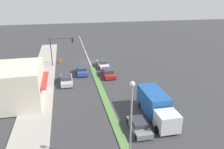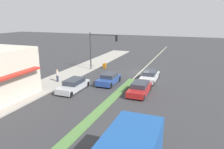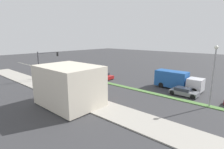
{
  "view_description": "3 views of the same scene",
  "coord_description": "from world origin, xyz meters",
  "px_view_note": "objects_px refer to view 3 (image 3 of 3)",
  "views": [
    {
      "loc": [
        4.82,
        43.94,
        13.87
      ],
      "look_at": [
        -1.74,
        14.05,
        2.24
      ],
      "focal_mm": 35.0,
      "sensor_mm": 36.0,
      "label": 1
    },
    {
      "loc": [
        -7.43,
        30.67,
        8.14
      ],
      "look_at": [
        0.88,
        9.17,
        1.92
      ],
      "focal_mm": 35.0,
      "sensor_mm": 36.0,
      "label": 2
    },
    {
      "loc": [
        23.08,
        33.69,
        8.34
      ],
      "look_at": [
        -0.42,
        12.88,
        1.7
      ],
      "focal_mm": 28.0,
      "sensor_mm": 36.0,
      "label": 3
    }
  ],
  "objects_px": {
    "traffic_signal_main": "(45,61)",
    "coupe_blue": "(80,78)",
    "warning_aframe_sign": "(44,76)",
    "hatchback_red": "(103,76)",
    "street_lamp": "(214,69)",
    "van_white": "(87,72)",
    "delivery_truck": "(177,80)",
    "sedan_silver": "(81,84)",
    "pedestrian": "(57,84)",
    "suv_grey": "(184,92)"
  },
  "relations": [
    {
      "from": "delivery_truck",
      "to": "coupe_blue",
      "type": "height_order",
      "value": "delivery_truck"
    },
    {
      "from": "street_lamp",
      "to": "warning_aframe_sign",
      "type": "height_order",
      "value": "street_lamp"
    },
    {
      "from": "pedestrian",
      "to": "suv_grey",
      "type": "xyz_separation_m",
      "value": [
        -10.64,
        16.74,
        -0.36
      ]
    },
    {
      "from": "pedestrian",
      "to": "sedan_silver",
      "type": "bearing_deg",
      "value": 151.08
    },
    {
      "from": "sedan_silver",
      "to": "van_white",
      "type": "xyz_separation_m",
      "value": [
        -7.2,
        -6.94,
        -0.0
      ]
    },
    {
      "from": "delivery_truck",
      "to": "street_lamp",
      "type": "bearing_deg",
      "value": 50.9
    },
    {
      "from": "hatchback_red",
      "to": "van_white",
      "type": "bearing_deg",
      "value": -90.0
    },
    {
      "from": "delivery_truck",
      "to": "sedan_silver",
      "type": "height_order",
      "value": "delivery_truck"
    },
    {
      "from": "street_lamp",
      "to": "warning_aframe_sign",
      "type": "relative_size",
      "value": 8.8
    },
    {
      "from": "traffic_signal_main",
      "to": "street_lamp",
      "type": "xyz_separation_m",
      "value": [
        -6.12,
        28.26,
        0.88
      ]
    },
    {
      "from": "traffic_signal_main",
      "to": "pedestrian",
      "type": "bearing_deg",
      "value": 73.09
    },
    {
      "from": "delivery_truck",
      "to": "sedan_silver",
      "type": "xyz_separation_m",
      "value": [
        10.0,
        -12.61,
        -0.85
      ]
    },
    {
      "from": "warning_aframe_sign",
      "to": "hatchback_red",
      "type": "height_order",
      "value": "hatchback_red"
    },
    {
      "from": "traffic_signal_main",
      "to": "coupe_blue",
      "type": "relative_size",
      "value": 1.43
    },
    {
      "from": "sedan_silver",
      "to": "coupe_blue",
      "type": "distance_m",
      "value": 4.61
    },
    {
      "from": "traffic_signal_main",
      "to": "delivery_truck",
      "type": "height_order",
      "value": "traffic_signal_main"
    },
    {
      "from": "street_lamp",
      "to": "coupe_blue",
      "type": "height_order",
      "value": "street_lamp"
    },
    {
      "from": "street_lamp",
      "to": "pedestrian",
      "type": "xyz_separation_m",
      "value": [
        8.44,
        -20.66,
        -3.83
      ]
    },
    {
      "from": "warning_aframe_sign",
      "to": "sedan_silver",
      "type": "xyz_separation_m",
      "value": [
        -0.89,
        10.98,
        0.19
      ]
    },
    {
      "from": "coupe_blue",
      "to": "street_lamp",
      "type": "bearing_deg",
      "value": 95.6
    },
    {
      "from": "hatchback_red",
      "to": "van_white",
      "type": "xyz_separation_m",
      "value": [
        0.0,
        -5.37,
        0.0
      ]
    },
    {
      "from": "sedan_silver",
      "to": "suv_grey",
      "type": "bearing_deg",
      "value": 115.88
    },
    {
      "from": "street_lamp",
      "to": "van_white",
      "type": "relative_size",
      "value": 1.61
    },
    {
      "from": "warning_aframe_sign",
      "to": "coupe_blue",
      "type": "bearing_deg",
      "value": 116.8
    },
    {
      "from": "delivery_truck",
      "to": "van_white",
      "type": "xyz_separation_m",
      "value": [
        2.8,
        -19.55,
        -0.86
      ]
    },
    {
      "from": "pedestrian",
      "to": "coupe_blue",
      "type": "distance_m",
      "value": 6.49
    },
    {
      "from": "suv_grey",
      "to": "hatchback_red",
      "type": "distance_m",
      "value": 16.41
    },
    {
      "from": "street_lamp",
      "to": "suv_grey",
      "type": "distance_m",
      "value": 6.14
    },
    {
      "from": "van_white",
      "to": "suv_grey",
      "type": "bearing_deg",
      "value": 90.0
    },
    {
      "from": "warning_aframe_sign",
      "to": "hatchback_red",
      "type": "relative_size",
      "value": 0.2
    },
    {
      "from": "pedestrian",
      "to": "hatchback_red",
      "type": "xyz_separation_m",
      "value": [
        -10.64,
        0.33,
        -0.34
      ]
    },
    {
      "from": "traffic_signal_main",
      "to": "coupe_blue",
      "type": "distance_m",
      "value": 7.75
    },
    {
      "from": "sedan_silver",
      "to": "coupe_blue",
      "type": "relative_size",
      "value": 1.17
    },
    {
      "from": "suv_grey",
      "to": "sedan_silver",
      "type": "distance_m",
      "value": 16.49
    },
    {
      "from": "hatchback_red",
      "to": "coupe_blue",
      "type": "distance_m",
      "value": 4.87
    },
    {
      "from": "sedan_silver",
      "to": "van_white",
      "type": "bearing_deg",
      "value": -136.05
    },
    {
      "from": "street_lamp",
      "to": "warning_aframe_sign",
      "type": "distance_m",
      "value": 30.63
    },
    {
      "from": "warning_aframe_sign",
      "to": "coupe_blue",
      "type": "distance_m",
      "value": 8.2
    },
    {
      "from": "sedan_silver",
      "to": "coupe_blue",
      "type": "height_order",
      "value": "coupe_blue"
    },
    {
      "from": "warning_aframe_sign",
      "to": "coupe_blue",
      "type": "height_order",
      "value": "coupe_blue"
    },
    {
      "from": "street_lamp",
      "to": "coupe_blue",
      "type": "relative_size",
      "value": 1.89
    },
    {
      "from": "traffic_signal_main",
      "to": "delivery_truck",
      "type": "distance_m",
      "value": 24.87
    },
    {
      "from": "coupe_blue",
      "to": "van_white",
      "type": "relative_size",
      "value": 0.85
    },
    {
      "from": "traffic_signal_main",
      "to": "hatchback_red",
      "type": "bearing_deg",
      "value": 136.39
    },
    {
      "from": "pedestrian",
      "to": "traffic_signal_main",
      "type": "bearing_deg",
      "value": -106.91
    },
    {
      "from": "warning_aframe_sign",
      "to": "sedan_silver",
      "type": "relative_size",
      "value": 0.18
    },
    {
      "from": "pedestrian",
      "to": "van_white",
      "type": "height_order",
      "value": "pedestrian"
    },
    {
      "from": "suv_grey",
      "to": "sedan_silver",
      "type": "xyz_separation_m",
      "value": [
        7.2,
        -14.84,
        0.02
      ]
    },
    {
      "from": "sedan_silver",
      "to": "hatchback_red",
      "type": "xyz_separation_m",
      "value": [
        -7.2,
        -1.57,
        -0.01
      ]
    },
    {
      "from": "street_lamp",
      "to": "coupe_blue",
      "type": "distance_m",
      "value": 22.91
    }
  ]
}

